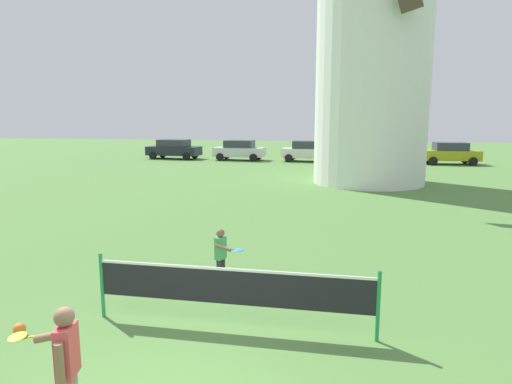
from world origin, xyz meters
The scene contains 10 objects.
windmill centered at (3.40, 18.48, 8.20)m, with size 8.72×6.30×16.25m.
tennis_net centered at (0.40, 1.71, 0.68)m, with size 4.51×0.06×1.10m.
player_near centered at (-0.75, -0.86, 0.78)m, with size 0.83×0.45×1.38m.
player_far centered at (-0.26, 3.53, 0.64)m, with size 0.67×0.62×1.13m.
stray_ball centered at (-2.76, 0.88, 0.09)m, with size 0.19×0.19×0.19m, color orange.
parked_car_black centered at (-11.37, 29.44, 0.81)m, with size 4.40×2.13×1.56m.
parked_car_silver centered at (-5.86, 29.28, 0.81)m, with size 4.01×2.02×1.56m.
parked_car_cream centered at (-0.53, 29.26, 0.81)m, with size 3.88×2.03×1.56m.
parked_car_green centered at (4.33, 29.20, 0.81)m, with size 3.86×1.97×1.56m.
parked_car_mustard centered at (9.69, 29.14, 0.81)m, with size 4.02×2.06×1.56m.
Camera 1 is at (2.02, -4.67, 3.30)m, focal length 31.03 mm.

